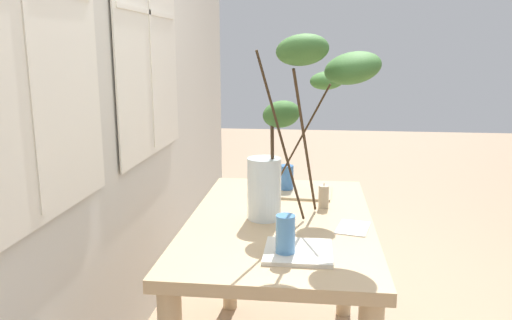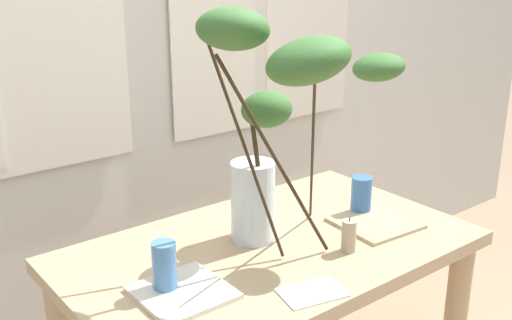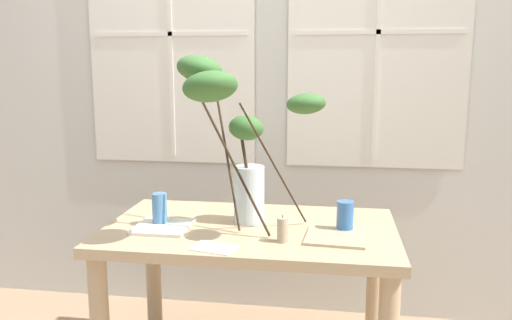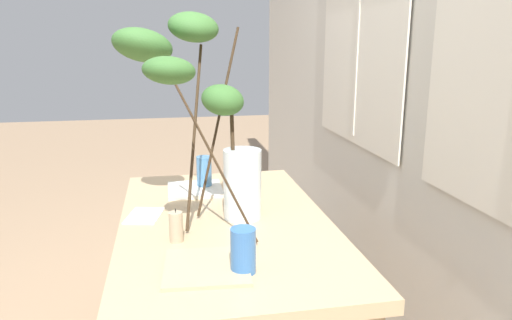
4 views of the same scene
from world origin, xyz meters
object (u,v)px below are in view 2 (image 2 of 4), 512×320
object	(u,v)px
drinking_glass_blue_right	(360,194)
plate_square_left	(183,293)
pillar_candle	(349,236)
vase_with_branches	(275,117)
drinking_glass_blue_left	(164,267)
dining_table	(270,281)
plate_square_right	(375,223)

from	to	relation	value
drinking_glass_blue_right	plate_square_left	world-z (taller)	drinking_glass_blue_right
drinking_glass_blue_right	pillar_candle	distance (m)	0.30
vase_with_branches	drinking_glass_blue_right	xyz separation A→B (m)	(0.45, 0.08, -0.36)
drinking_glass_blue_left	plate_square_left	size ratio (longest dim) A/B	0.62
drinking_glass_blue_left	plate_square_left	xyz separation A→B (m)	(0.03, -0.04, -0.06)
dining_table	pillar_candle	size ratio (longest dim) A/B	11.28
drinking_glass_blue_right	plate_square_left	size ratio (longest dim) A/B	0.56
vase_with_branches	dining_table	bearing A→B (deg)	57.45
plate_square_left	pillar_candle	bearing A→B (deg)	-10.03
vase_with_branches	pillar_candle	size ratio (longest dim) A/B	6.71
vase_with_branches	drinking_glass_blue_left	size ratio (longest dim) A/B	5.22
plate_square_right	drinking_glass_blue_left	bearing A→B (deg)	175.65
drinking_glass_blue_left	plate_square_left	world-z (taller)	drinking_glass_blue_left
drinking_glass_blue_right	plate_square_right	size ratio (longest dim) A/B	0.54
vase_with_branches	pillar_candle	bearing A→B (deg)	-25.77
drinking_glass_blue_right	pillar_candle	size ratio (longest dim) A/B	1.16
drinking_glass_blue_left	plate_square_right	world-z (taller)	drinking_glass_blue_left
drinking_glass_blue_right	drinking_glass_blue_left	bearing A→B (deg)	-176.73
pillar_candle	drinking_glass_blue_left	bearing A→B (deg)	166.16
dining_table	drinking_glass_blue_left	distance (m)	0.44
drinking_glass_blue_left	plate_square_right	size ratio (longest dim) A/B	0.60
plate_square_right	pillar_candle	xyz separation A→B (m)	(-0.21, -0.08, 0.04)
dining_table	plate_square_left	xyz separation A→B (m)	(-0.36, -0.08, 0.13)
drinking_glass_blue_right	plate_square_right	distance (m)	0.12
drinking_glass_blue_left	pillar_candle	bearing A→B (deg)	-13.84
drinking_glass_blue_left	plate_square_left	bearing A→B (deg)	-58.32
plate_square_left	vase_with_branches	bearing A→B (deg)	1.29
drinking_glass_blue_left	plate_square_right	xyz separation A→B (m)	(0.75, -0.06, -0.07)
plate_square_left	dining_table	bearing A→B (deg)	12.95
drinking_glass_blue_right	plate_square_left	distance (m)	0.77
plate_square_right	pillar_candle	bearing A→B (deg)	-159.54
drinking_glass_blue_left	pillar_candle	xyz separation A→B (m)	(0.55, -0.13, -0.02)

